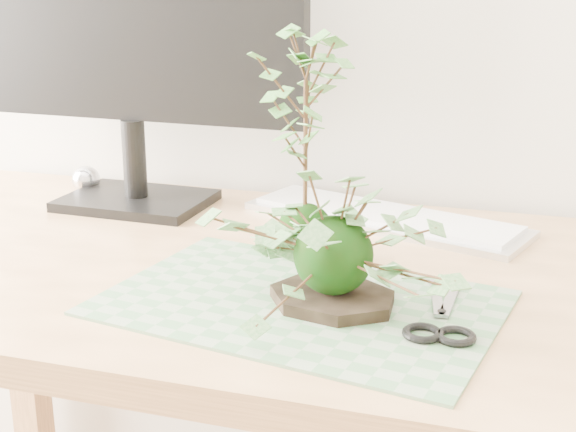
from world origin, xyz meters
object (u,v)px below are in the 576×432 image
object	(u,v)px
keyboard	(384,217)
monitor	(129,22)
desk	(341,330)
maple_kokedama	(306,95)
ivy_kokedama	(334,219)

from	to	relation	value
keyboard	monitor	size ratio (longest dim) A/B	0.80
monitor	desk	bearing A→B (deg)	-25.47
keyboard	monitor	distance (m)	0.52
maple_kokedama	monitor	size ratio (longest dim) A/B	0.54
desk	keyboard	xyz separation A→B (m)	(0.01, 0.23, 0.10)
ivy_kokedama	keyboard	distance (m)	0.37
ivy_kokedama	keyboard	xyz separation A→B (m)	(-0.00, 0.36, -0.10)
monitor	ivy_kokedama	bearing A→B (deg)	-36.11
desk	ivy_kokedama	distance (m)	0.23
keyboard	monitor	xyz separation A→B (m)	(-0.43, -0.02, 0.30)
keyboard	maple_kokedama	bearing A→B (deg)	-93.68
keyboard	desk	bearing A→B (deg)	-75.50
ivy_kokedama	maple_kokedama	size ratio (longest dim) A/B	0.82
desk	keyboard	size ratio (longest dim) A/B	3.30
ivy_kokedama	monitor	world-z (taller)	monitor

